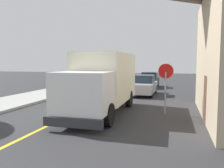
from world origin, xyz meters
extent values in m
cube|color=gold|center=(0.00, 10.00, 0.00)|extent=(0.16, 56.00, 0.01)
cube|color=#F2EDCC|center=(1.44, 10.98, 1.90)|extent=(2.47, 5.03, 2.60)
cube|color=white|center=(1.49, 7.48, 1.45)|extent=(2.31, 2.03, 1.70)
cube|color=#1E2D3D|center=(1.50, 6.58, 1.82)|extent=(2.04, 0.11, 0.75)
cube|color=#2D2D33|center=(1.50, 6.40, 0.42)|extent=(2.40, 0.23, 0.36)
cylinder|color=black|center=(2.53, 7.69, 0.50)|extent=(0.31, 1.00, 1.00)
cylinder|color=black|center=(0.43, 7.66, 0.50)|extent=(0.31, 1.00, 1.00)
cylinder|color=black|center=(2.47, 12.24, 0.50)|extent=(0.31, 1.00, 1.00)
cylinder|color=black|center=(0.37, 12.21, 0.50)|extent=(0.31, 1.00, 1.00)
cube|color=#B7B7BC|center=(2.59, 17.72, 0.65)|extent=(1.88, 4.43, 0.76)
cube|color=#1E2D3D|center=(2.60, 17.87, 1.35)|extent=(1.62, 1.83, 0.64)
cylinder|color=black|center=(3.36, 16.30, 0.32)|extent=(0.23, 0.64, 0.64)
cylinder|color=black|center=(1.78, 16.33, 0.32)|extent=(0.23, 0.64, 0.64)
cylinder|color=black|center=(3.41, 19.12, 0.32)|extent=(0.23, 0.64, 0.64)
cylinder|color=black|center=(1.83, 19.14, 0.32)|extent=(0.23, 0.64, 0.64)
cube|color=black|center=(2.33, 24.06, 0.65)|extent=(1.83, 4.41, 0.76)
cube|color=#1E2D3D|center=(2.34, 24.21, 1.35)|extent=(1.59, 1.81, 0.64)
cylinder|color=black|center=(3.12, 22.65, 0.32)|extent=(0.22, 0.64, 0.64)
cylinder|color=black|center=(1.54, 22.66, 0.32)|extent=(0.22, 0.64, 0.64)
cylinder|color=black|center=(3.13, 25.47, 0.32)|extent=(0.22, 0.64, 0.64)
cylinder|color=black|center=(1.55, 25.48, 0.32)|extent=(0.22, 0.64, 0.64)
cylinder|color=gray|center=(4.68, 10.83, 1.10)|extent=(0.08, 0.08, 2.20)
cylinder|color=red|center=(4.68, 10.86, 2.25)|extent=(0.76, 0.03, 0.76)
cylinder|color=white|center=(4.68, 10.88, 2.25)|extent=(0.80, 0.02, 0.80)
cube|color=brown|center=(6.52, 9.57, 1.05)|extent=(0.10, 1.00, 2.10)
camera|label=1|loc=(5.26, -1.38, 2.67)|focal=36.86mm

